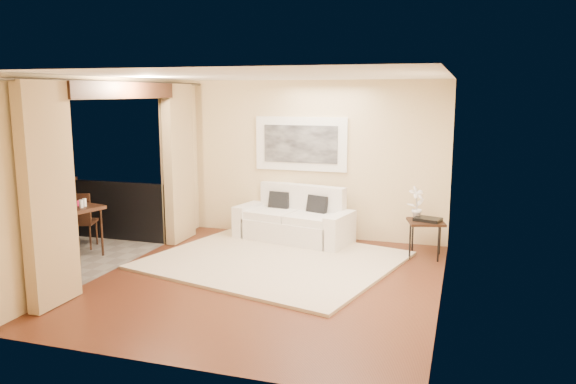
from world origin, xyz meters
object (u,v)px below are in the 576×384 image
at_px(sofa, 295,222).
at_px(bistro_table, 73,212).
at_px(side_table, 426,224).
at_px(ice_bucket, 67,199).
at_px(orchid, 417,203).
at_px(balcony_chair_far, 80,217).
at_px(balcony_chair_near, 21,237).

bearing_deg(sofa, bistro_table, -132.84).
relative_size(side_table, ice_bucket, 3.18).
height_order(orchid, ice_bucket, orchid).
height_order(orchid, bistro_table, orchid).
bearing_deg(balcony_chair_far, ice_bucket, 88.98).
distance_m(side_table, bistro_table, 5.33).
relative_size(sofa, orchid, 4.10).
bearing_deg(sofa, orchid, 6.74).
relative_size(sofa, balcony_chair_near, 2.10).
bearing_deg(balcony_chair_far, sofa, -173.13).
xyz_separation_m(side_table, balcony_chair_near, (-5.11, -2.70, 0.07)).
bearing_deg(side_table, bistro_table, -161.04).
height_order(sofa, balcony_chair_far, sofa).
distance_m(side_table, orchid, 0.36).
relative_size(side_table, balcony_chair_near, 0.64).
height_order(sofa, ice_bucket, ice_bucket).
bearing_deg(orchid, balcony_chair_far, -165.59).
bearing_deg(bistro_table, balcony_chair_far, 118.67).
height_order(side_table, bistro_table, bistro_table).
xyz_separation_m(orchid, ice_bucket, (-5.01, -1.77, 0.09)).
relative_size(bistro_table, balcony_chair_far, 0.91).
height_order(bistro_table, balcony_chair_near, balcony_chair_near).
height_order(side_table, balcony_chair_near, balcony_chair_near).
bearing_deg(balcony_chair_near, side_table, 37.26).
bearing_deg(ice_bucket, bistro_table, -23.40).
bearing_deg(balcony_chair_far, bistro_table, 99.87).
distance_m(orchid, bistro_table, 5.21).
distance_m(bistro_table, balcony_chair_far, 0.61).
height_order(sofa, orchid, orchid).
bearing_deg(bistro_table, ice_bucket, 156.60).
bearing_deg(balcony_chair_near, sofa, 54.86).
xyz_separation_m(orchid, bistro_table, (-4.88, -1.83, -0.09)).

